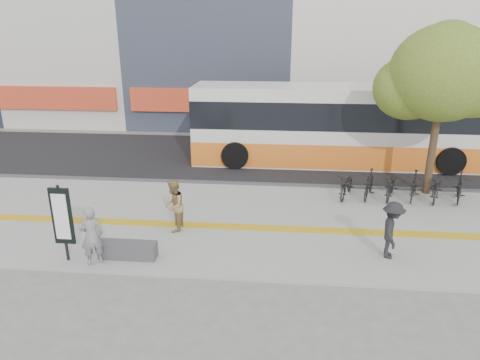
# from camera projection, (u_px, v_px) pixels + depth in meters

# --- Properties ---
(ground) EXTENTS (120.00, 120.00, 0.00)m
(ground) POSITION_uv_depth(u_px,v_px,m) (226.00, 243.00, 13.01)
(ground) COLOR #61615D
(ground) RESTS_ON ground
(sidewalk) EXTENTS (40.00, 7.00, 0.08)m
(sidewalk) POSITION_uv_depth(u_px,v_px,m) (232.00, 221.00, 14.40)
(sidewalk) COLOR slate
(sidewalk) RESTS_ON ground
(tactile_strip) EXTENTS (40.00, 0.45, 0.01)m
(tactile_strip) POSITION_uv_depth(u_px,v_px,m) (230.00, 226.00, 13.92)
(tactile_strip) COLOR gold
(tactile_strip) RESTS_ON sidewalk
(street) EXTENTS (40.00, 8.00, 0.06)m
(street) POSITION_uv_depth(u_px,v_px,m) (249.00, 157.00, 21.44)
(street) COLOR black
(street) RESTS_ON ground
(curb) EXTENTS (40.00, 0.25, 0.14)m
(curb) POSITION_uv_depth(u_px,v_px,m) (241.00, 184.00, 17.67)
(curb) COLOR #343437
(curb) RESTS_ON ground
(bench) EXTENTS (1.60, 0.45, 0.45)m
(bench) POSITION_uv_depth(u_px,v_px,m) (128.00, 250.00, 12.01)
(bench) COLOR #343437
(bench) RESTS_ON sidewalk
(signboard) EXTENTS (0.55, 0.10, 2.20)m
(signboard) POSITION_uv_depth(u_px,v_px,m) (62.00, 217.00, 11.51)
(signboard) COLOR black
(signboard) RESTS_ON sidewalk
(street_tree) EXTENTS (4.40, 3.80, 6.31)m
(street_tree) POSITION_uv_depth(u_px,v_px,m) (442.00, 75.00, 15.38)
(street_tree) COLOR #322216
(street_tree) RESTS_ON sidewalk
(bus) EXTENTS (13.38, 3.17, 3.56)m
(bus) POSITION_uv_depth(u_px,v_px,m) (338.00, 127.00, 20.02)
(bus) COLOR silver
(bus) RESTS_ON street
(bicycle_row) EXTENTS (5.17, 1.90, 1.05)m
(bicycle_row) POSITION_uv_depth(u_px,v_px,m) (402.00, 186.00, 16.03)
(bicycle_row) COLOR black
(bicycle_row) RESTS_ON sidewalk
(seated_woman) EXTENTS (0.72, 0.65, 1.66)m
(seated_woman) POSITION_uv_depth(u_px,v_px,m) (92.00, 236.00, 11.50)
(seated_woman) COLOR black
(seated_woman) RESTS_ON sidewalk
(pedestrian_tan) EXTENTS (0.63, 0.81, 1.66)m
(pedestrian_tan) POSITION_uv_depth(u_px,v_px,m) (174.00, 206.00, 13.42)
(pedestrian_tan) COLOR olive
(pedestrian_tan) RESTS_ON sidewalk
(pedestrian_dark) EXTENTS (0.78, 1.14, 1.63)m
(pedestrian_dark) POSITION_uv_depth(u_px,v_px,m) (392.00, 230.00, 11.85)
(pedestrian_dark) COLOR black
(pedestrian_dark) RESTS_ON sidewalk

